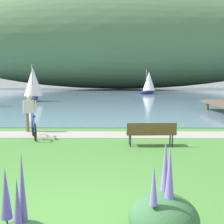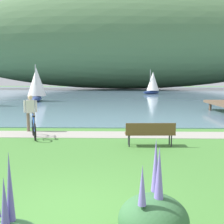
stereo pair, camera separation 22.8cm
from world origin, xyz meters
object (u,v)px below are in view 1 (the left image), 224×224
Objects in this scene: bicycle_leaning_near_bench at (34,129)px; park_bench_near_camera at (151,132)px; person_at_shoreline at (30,111)px; sailboat_mid_bay at (149,83)px; sailboat_nearest_to_shore at (33,84)px.

park_bench_near_camera is at bearing -15.68° from bicycle_leaning_near_bench.
person_at_shoreline reaches higher than park_bench_near_camera.
sailboat_mid_bay reaches higher than park_bench_near_camera.
sailboat_nearest_to_shore is at bearing 116.55° from park_bench_near_camera.
sailboat_nearest_to_shore is at bearing -133.14° from sailboat_mid_bay.
park_bench_near_camera is 23.01m from sailboat_nearest_to_shore.
park_bench_near_camera is 1.06× the size of person_at_shoreline.
sailboat_mid_bay is at bearing 73.88° from person_at_shoreline.
park_bench_near_camera is at bearing -96.90° from sailboat_mid_bay.
sailboat_mid_bay reaches higher than person_at_shoreline.
bicycle_leaning_near_bench is 20.09m from sailboat_nearest_to_shore.
park_bench_near_camera is 1.09× the size of bicycle_leaning_near_bench.
sailboat_nearest_to_shore is at bearing 105.71° from person_at_shoreline.
bicycle_leaning_near_bench is at bearing -104.56° from sailboat_mid_bay.
sailboat_mid_bay reaches higher than bicycle_leaning_near_bench.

